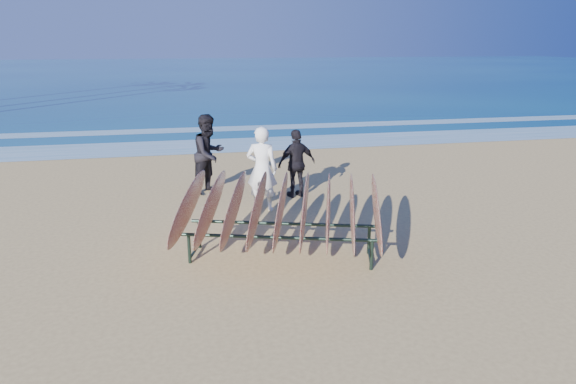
# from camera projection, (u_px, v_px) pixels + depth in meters

# --- Properties ---
(ground) EXTENTS (120.00, 120.00, 0.00)m
(ground) POSITION_uv_depth(u_px,v_px,m) (298.00, 260.00, 8.59)
(ground) COLOR tan
(ground) RESTS_ON ground
(ocean) EXTENTS (160.00, 160.00, 0.00)m
(ocean) POSITION_uv_depth(u_px,v_px,m) (195.00, 71.00, 60.24)
(ocean) COLOR navy
(ocean) RESTS_ON ground
(foam_near) EXTENTS (160.00, 160.00, 0.00)m
(foam_near) POSITION_uv_depth(u_px,v_px,m) (235.00, 145.00, 17.98)
(foam_near) COLOR white
(foam_near) RESTS_ON ground
(foam_far) EXTENTS (160.00, 160.00, 0.00)m
(foam_far) POSITION_uv_depth(u_px,v_px,m) (226.00, 129.00, 21.27)
(foam_far) COLOR white
(foam_far) RESTS_ON ground
(surfboard_rack) EXTENTS (3.75, 3.31, 1.40)m
(surfboard_rack) POSITION_uv_depth(u_px,v_px,m) (281.00, 209.00, 8.40)
(surfboard_rack) COLOR black
(surfboard_rack) RESTS_ON ground
(person_white) EXTENTS (0.77, 0.63, 1.81)m
(person_white) POSITION_uv_depth(u_px,v_px,m) (262.00, 169.00, 10.88)
(person_white) COLOR white
(person_white) RESTS_ON ground
(person_dark_a) EXTENTS (1.16, 1.14, 1.88)m
(person_dark_a) POSITION_uv_depth(u_px,v_px,m) (209.00, 154.00, 12.15)
(person_dark_a) COLOR black
(person_dark_a) RESTS_ON ground
(person_dark_b) EXTENTS (1.00, 0.60, 1.59)m
(person_dark_b) POSITION_uv_depth(u_px,v_px,m) (297.00, 164.00, 11.84)
(person_dark_b) COLOR black
(person_dark_b) RESTS_ON ground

